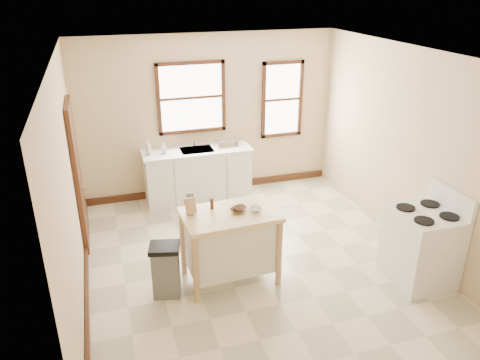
{
  "coord_description": "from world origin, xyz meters",
  "views": [
    {
      "loc": [
        -1.82,
        -5.19,
        3.62
      ],
      "look_at": [
        -0.09,
        0.4,
        1.07
      ],
      "focal_mm": 35.0,
      "sensor_mm": 36.0,
      "label": 1
    }
  ],
  "objects_px": {
    "bowl_b": "(240,208)",
    "bowl_c": "(256,209)",
    "knife_block": "(190,206)",
    "pepper_grinder": "(212,204)",
    "dish_rack": "(227,143)",
    "gas_stove": "(423,237)",
    "bowl_a": "(237,210)",
    "soap_bottle_b": "(164,148)",
    "kitchen_island": "(230,246)",
    "trash_bin": "(166,270)",
    "soap_bottle_a": "(148,148)"
  },
  "relations": [
    {
      "from": "knife_block",
      "to": "bowl_b",
      "type": "height_order",
      "value": "knife_block"
    },
    {
      "from": "pepper_grinder",
      "to": "bowl_b",
      "type": "bearing_deg",
      "value": -21.18
    },
    {
      "from": "bowl_b",
      "to": "pepper_grinder",
      "type": "bearing_deg",
      "value": 158.82
    },
    {
      "from": "soap_bottle_b",
      "to": "kitchen_island",
      "type": "distance_m",
      "value": 2.55
    },
    {
      "from": "dish_rack",
      "to": "bowl_c",
      "type": "height_order",
      "value": "dish_rack"
    },
    {
      "from": "bowl_c",
      "to": "trash_bin",
      "type": "relative_size",
      "value": 0.22
    },
    {
      "from": "kitchen_island",
      "to": "pepper_grinder",
      "type": "bearing_deg",
      "value": 134.8
    },
    {
      "from": "soap_bottle_a",
      "to": "bowl_a",
      "type": "bearing_deg",
      "value": -64.46
    },
    {
      "from": "soap_bottle_a",
      "to": "trash_bin",
      "type": "bearing_deg",
      "value": -85.47
    },
    {
      "from": "knife_block",
      "to": "bowl_a",
      "type": "distance_m",
      "value": 0.58
    },
    {
      "from": "bowl_b",
      "to": "bowl_c",
      "type": "relative_size",
      "value": 1.08
    },
    {
      "from": "dish_rack",
      "to": "soap_bottle_a",
      "type": "bearing_deg",
      "value": -164.31
    },
    {
      "from": "trash_bin",
      "to": "gas_stove",
      "type": "distance_m",
      "value": 3.22
    },
    {
      "from": "pepper_grinder",
      "to": "bowl_b",
      "type": "relative_size",
      "value": 0.92
    },
    {
      "from": "pepper_grinder",
      "to": "gas_stove",
      "type": "height_order",
      "value": "gas_stove"
    },
    {
      "from": "soap_bottle_a",
      "to": "gas_stove",
      "type": "xyz_separation_m",
      "value": [
        2.99,
        -3.19,
        -0.42
      ]
    },
    {
      "from": "dish_rack",
      "to": "bowl_a",
      "type": "bearing_deg",
      "value": -88.46
    },
    {
      "from": "bowl_c",
      "to": "bowl_a",
      "type": "bearing_deg",
      "value": 169.91
    },
    {
      "from": "bowl_a",
      "to": "pepper_grinder",
      "type": "bearing_deg",
      "value": 148.14
    },
    {
      "from": "kitchen_island",
      "to": "bowl_a",
      "type": "height_order",
      "value": "bowl_a"
    },
    {
      "from": "soap_bottle_b",
      "to": "kitchen_island",
      "type": "relative_size",
      "value": 0.15
    },
    {
      "from": "soap_bottle_b",
      "to": "trash_bin",
      "type": "xyz_separation_m",
      "value": [
        -0.41,
        -2.55,
        -0.66
      ]
    },
    {
      "from": "dish_rack",
      "to": "gas_stove",
      "type": "relative_size",
      "value": 0.31
    },
    {
      "from": "pepper_grinder",
      "to": "bowl_a",
      "type": "height_order",
      "value": "pepper_grinder"
    },
    {
      "from": "knife_block",
      "to": "dish_rack",
      "type": "bearing_deg",
      "value": 43.14
    },
    {
      "from": "knife_block",
      "to": "bowl_a",
      "type": "xyz_separation_m",
      "value": [
        0.56,
        -0.13,
        -0.08
      ]
    },
    {
      "from": "soap_bottle_a",
      "to": "soap_bottle_b",
      "type": "height_order",
      "value": "soap_bottle_a"
    },
    {
      "from": "kitchen_island",
      "to": "pepper_grinder",
      "type": "distance_m",
      "value": 0.61
    },
    {
      "from": "dish_rack",
      "to": "pepper_grinder",
      "type": "relative_size",
      "value": 2.54
    },
    {
      "from": "soap_bottle_b",
      "to": "kitchen_island",
      "type": "bearing_deg",
      "value": -72.9
    },
    {
      "from": "bowl_a",
      "to": "bowl_b",
      "type": "xyz_separation_m",
      "value": [
        0.05,
        0.05,
        -0.0
      ]
    },
    {
      "from": "pepper_grinder",
      "to": "bowl_c",
      "type": "bearing_deg",
      "value": -23.02
    },
    {
      "from": "bowl_a",
      "to": "trash_bin",
      "type": "distance_m",
      "value": 1.13
    },
    {
      "from": "bowl_c",
      "to": "gas_stove",
      "type": "relative_size",
      "value": 0.12
    },
    {
      "from": "pepper_grinder",
      "to": "trash_bin",
      "type": "height_order",
      "value": "pepper_grinder"
    },
    {
      "from": "soap_bottle_a",
      "to": "gas_stove",
      "type": "distance_m",
      "value": 4.4
    },
    {
      "from": "knife_block",
      "to": "pepper_grinder",
      "type": "relative_size",
      "value": 1.33
    },
    {
      "from": "bowl_a",
      "to": "gas_stove",
      "type": "distance_m",
      "value": 2.35
    },
    {
      "from": "dish_rack",
      "to": "bowl_a",
      "type": "distance_m",
      "value": 2.57
    },
    {
      "from": "soap_bottle_a",
      "to": "bowl_c",
      "type": "bearing_deg",
      "value": -60.21
    },
    {
      "from": "soap_bottle_b",
      "to": "bowl_b",
      "type": "distance_m",
      "value": 2.48
    },
    {
      "from": "gas_stove",
      "to": "soap_bottle_b",
      "type": "bearing_deg",
      "value": 130.67
    },
    {
      "from": "kitchen_island",
      "to": "soap_bottle_a",
      "type": "bearing_deg",
      "value": 102.76
    },
    {
      "from": "bowl_b",
      "to": "bowl_c",
      "type": "xyz_separation_m",
      "value": [
        0.18,
        -0.09,
        0.0
      ]
    },
    {
      "from": "gas_stove",
      "to": "kitchen_island",
      "type": "bearing_deg",
      "value": 162.47
    },
    {
      "from": "bowl_a",
      "to": "gas_stove",
      "type": "bearing_deg",
      "value": -18.09
    },
    {
      "from": "soap_bottle_a",
      "to": "gas_stove",
      "type": "relative_size",
      "value": 0.19
    },
    {
      "from": "bowl_a",
      "to": "bowl_c",
      "type": "height_order",
      "value": "bowl_c"
    },
    {
      "from": "knife_block",
      "to": "pepper_grinder",
      "type": "bearing_deg",
      "value": -12.36
    },
    {
      "from": "soap_bottle_a",
      "to": "bowl_b",
      "type": "distance_m",
      "value": 2.56
    }
  ]
}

